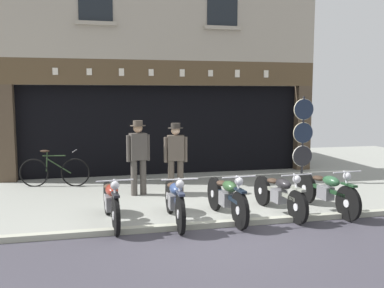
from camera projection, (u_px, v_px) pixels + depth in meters
ground at (232, 251)px, 6.43m from camera, size 21.07×22.00×0.18m
shop_facade at (157, 111)px, 13.93m from camera, size 9.37×4.42×6.75m
motorcycle_left at (111, 201)px, 7.60m from camera, size 0.62×1.99×0.92m
motorcycle_center_left at (175, 199)px, 7.68m from camera, size 0.62×2.00×0.93m
motorcycle_center at (227, 196)px, 7.90m from camera, size 0.62×1.98×0.93m
motorcycle_center_right at (279, 193)px, 8.23m from camera, size 0.62×2.00×0.90m
motorcycle_right at (326, 190)px, 8.41m from camera, size 0.62×2.02×0.93m
salesman_left at (138, 154)px, 9.76m from camera, size 0.55×0.36×1.74m
shopkeeper_center at (176, 154)px, 9.97m from camera, size 0.56×0.36×1.67m
tyre_sign_pole at (303, 134)px, 11.10m from camera, size 0.56×0.06×2.29m
advert_board_near at (94, 121)px, 11.97m from camera, size 0.70×0.03×1.12m
leaning_bicycle at (54, 171)px, 10.77m from camera, size 1.76×0.50×0.96m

